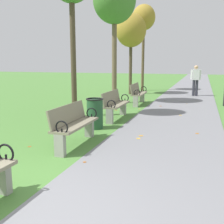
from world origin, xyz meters
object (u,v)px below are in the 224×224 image
object	(u,v)px
pedestrian_walking	(196,79)
trash_bin	(95,113)
park_bench_3	(115,104)
tree_4	(144,19)
tree_3	(131,31)
park_bench_4	(138,93)
park_bench_2	(74,124)
tree_2	(114,1)

from	to	relation	value
pedestrian_walking	trash_bin	distance (m)	8.68
park_bench_3	trash_bin	bearing A→B (deg)	-96.09
tree_4	pedestrian_walking	bearing A→B (deg)	-31.12
tree_3	park_bench_3	bearing A→B (deg)	-79.27
tree_3	pedestrian_walking	size ratio (longest dim) A/B	2.75
pedestrian_walking	park_bench_4	bearing A→B (deg)	-120.98
park_bench_2	tree_4	xyz separation A→B (m)	(-1.05, 11.90, 3.93)
pedestrian_walking	trash_bin	bearing A→B (deg)	-106.10
tree_4	trash_bin	xyz separation A→B (m)	(0.90, -10.32, -3.99)
tree_2	tree_3	xyz separation A→B (m)	(-0.19, 3.53, -0.83)
tree_3	park_bench_4	bearing A→B (deg)	-70.37
trash_bin	tree_2	bearing A→B (deg)	101.59
tree_2	tree_3	size ratio (longest dim) A/B	1.21
tree_4	tree_2	bearing A→B (deg)	-90.58
tree_4	park_bench_3	bearing A→B (deg)	-83.33
park_bench_4	pedestrian_walking	distance (m)	4.40
tree_3	tree_4	world-z (taller)	tree_4
park_bench_3	tree_3	bearing A→B (deg)	100.73
tree_2	pedestrian_walking	size ratio (longest dim) A/B	3.33
park_bench_4	tree_3	bearing A→B (deg)	109.63
park_bench_3	park_bench_4	size ratio (longest dim) A/B	0.99
pedestrian_walking	park_bench_2	bearing A→B (deg)	-102.83
tree_2	tree_3	bearing A→B (deg)	93.04
park_bench_4	trash_bin	distance (m)	4.57
park_bench_4	tree_2	xyz separation A→B (m)	(-1.10, 0.09, 3.85)
tree_2	pedestrian_walking	distance (m)	6.03
park_bench_2	tree_4	distance (m)	12.57
tree_2	trash_bin	bearing A→B (deg)	-78.41
tree_2	tree_4	bearing A→B (deg)	89.42
trash_bin	pedestrian_walking	bearing A→B (deg)	73.90
park_bench_2	park_bench_3	distance (m)	2.96
tree_2	park_bench_3	bearing A→B (deg)	-71.42
park_bench_3	pedestrian_walking	bearing A→B (deg)	72.01
park_bench_3	park_bench_4	world-z (taller)	same
tree_3	trash_bin	bearing A→B (deg)	-82.05
park_bench_2	trash_bin	world-z (taller)	park_bench_2
park_bench_3	tree_3	size ratio (longest dim) A/B	0.36
park_bench_2	trash_bin	xyz separation A→B (m)	(-0.15, 1.58, -0.06)
park_bench_4	trash_bin	xyz separation A→B (m)	(-0.15, -4.57, -0.06)
tree_4	tree_3	bearing A→B (deg)	-96.54
park_bench_4	trash_bin	bearing A→B (deg)	-91.85
tree_2	trash_bin	world-z (taller)	tree_2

